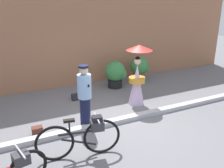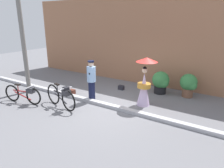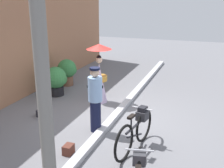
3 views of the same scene
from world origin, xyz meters
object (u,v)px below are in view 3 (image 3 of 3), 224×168
(person_officer, at_px, (95,98))
(bicycle_near_officer, at_px, (136,129))
(person_with_parasol, at_px, (99,74))
(backpack_spare, at_px, (69,149))
(potted_plant_by_door, at_px, (56,80))
(potted_plant_small, at_px, (67,71))
(utility_pole, at_px, (42,65))
(backpack_on_pavement, at_px, (41,112))

(person_officer, bearing_deg, bicycle_near_officer, -112.85)
(person_with_parasol, height_order, backpack_spare, person_with_parasol)
(person_with_parasol, bearing_deg, bicycle_near_officer, -142.58)
(potted_plant_by_door, bearing_deg, bicycle_near_officer, -125.99)
(backpack_spare, bearing_deg, potted_plant_by_door, 34.16)
(person_officer, distance_m, potted_plant_small, 3.97)
(bicycle_near_officer, relative_size, backpack_spare, 6.95)
(potted_plant_by_door, distance_m, utility_pole, 6.11)
(person_with_parasol, bearing_deg, backpack_spare, -169.52)
(bicycle_near_officer, xyz_separation_m, person_officer, (0.48, 1.14, 0.39))
(person_with_parasol, xyz_separation_m, backpack_on_pavement, (-1.60, 1.08, -0.79))
(bicycle_near_officer, bearing_deg, person_officer, 67.15)
(utility_pole, bearing_deg, person_officer, 12.09)
(potted_plant_by_door, bearing_deg, backpack_on_pavement, -163.36)
(bicycle_near_officer, bearing_deg, backpack_on_pavement, 74.68)
(person_officer, xyz_separation_m, potted_plant_small, (3.11, 2.45, -0.30))
(bicycle_near_officer, distance_m, potted_plant_small, 5.09)
(bicycle_near_officer, relative_size, utility_pole, 0.36)
(potted_plant_small, xyz_separation_m, backpack_on_pavement, (-2.80, -0.69, -0.45))
(potted_plant_small, bearing_deg, potted_plant_by_door, -170.60)
(potted_plant_small, distance_m, backpack_spare, 4.90)
(person_officer, bearing_deg, person_with_parasol, 19.79)
(potted_plant_by_door, relative_size, potted_plant_small, 0.99)
(person_with_parasol, height_order, utility_pole, utility_pole)
(bicycle_near_officer, xyz_separation_m, backpack_on_pavement, (0.80, 2.91, -0.35))
(utility_pole, bearing_deg, potted_plant_small, 26.80)
(bicycle_near_officer, distance_m, backpack_spare, 1.48)
(bicycle_near_officer, height_order, potted_plant_by_door, potted_plant_by_door)
(backpack_spare, bearing_deg, bicycle_near_officer, -61.29)
(bicycle_near_officer, distance_m, person_with_parasol, 3.05)
(potted_plant_by_door, relative_size, backpack_spare, 3.94)
(potted_plant_small, xyz_separation_m, backpack_spare, (-4.28, -2.34, -0.45))
(backpack_on_pavement, bearing_deg, potted_plant_small, 13.80)
(backpack_on_pavement, xyz_separation_m, backpack_spare, (-1.49, -1.65, 0.00))
(potted_plant_small, bearing_deg, bicycle_near_officer, -134.96)
(backpack_on_pavement, relative_size, utility_pole, 0.05)
(person_with_parasol, distance_m, utility_pole, 5.34)
(person_with_parasol, xyz_separation_m, potted_plant_by_door, (0.08, 1.58, -0.38))
(bicycle_near_officer, bearing_deg, utility_pole, 169.02)
(bicycle_near_officer, relative_size, backpack_on_pavement, 6.64)
(potted_plant_by_door, distance_m, backpack_spare, 3.85)
(bicycle_near_officer, bearing_deg, potted_plant_small, 45.04)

